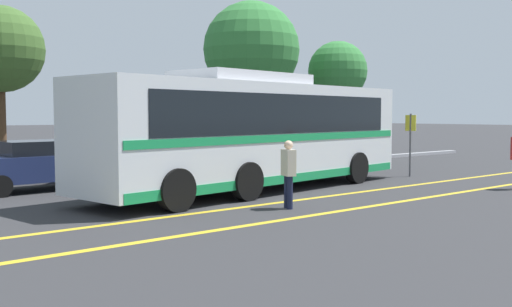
# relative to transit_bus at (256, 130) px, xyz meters

# --- Properties ---
(ground_plane) EXTENTS (220.00, 220.00, 0.00)m
(ground_plane) POSITION_rel_transit_bus_xyz_m (0.69, 0.31, -1.75)
(ground_plane) COLOR #2D2D30
(lane_strip_0) EXTENTS (31.29, 0.20, 0.01)m
(lane_strip_0) POSITION_rel_transit_bus_xyz_m (0.01, -2.20, -1.75)
(lane_strip_0) COLOR gold
(lane_strip_0) RESTS_ON ground_plane
(lane_strip_1) EXTENTS (31.29, 0.20, 0.01)m
(lane_strip_1) POSITION_rel_transit_bus_xyz_m (0.01, -4.08, -1.75)
(lane_strip_1) COLOR gold
(lane_strip_1) RESTS_ON ground_plane
(curb_strip) EXTENTS (39.29, 0.36, 0.15)m
(curb_strip) POSITION_rel_transit_bus_xyz_m (0.01, 5.65, -1.67)
(curb_strip) COLOR #99999E
(curb_strip) RESTS_ON ground_plane
(transit_bus) EXTENTS (11.80, 4.05, 3.37)m
(transit_bus) POSITION_rel_transit_bus_xyz_m (0.00, 0.00, 0.00)
(transit_bus) COLOR silver
(transit_bus) RESTS_ON ground_plane
(parked_car_1) EXTENTS (4.89, 2.16, 1.45)m
(parked_car_1) POSITION_rel_transit_bus_xyz_m (-4.72, 4.23, -1.00)
(parked_car_1) COLOR navy
(parked_car_1) RESTS_ON ground_plane
(parked_car_2) EXTENTS (4.00, 1.94, 1.22)m
(parked_car_2) POSITION_rel_transit_bus_xyz_m (0.94, 4.11, -1.11)
(parked_car_2) COLOR maroon
(parked_car_2) RESTS_ON ground_plane
(parked_car_3) EXTENTS (4.77, 1.94, 1.53)m
(parked_car_3) POSITION_rel_transit_bus_xyz_m (7.47, 4.22, -0.98)
(parked_car_3) COLOR black
(parked_car_3) RESTS_ON ground_plane
(pedestrian_1) EXTENTS (0.35, 0.47, 1.60)m
(pedestrian_1) POSITION_rel_transit_bus_xyz_m (-1.57, -3.04, -0.84)
(pedestrian_1) COLOR #191E38
(pedestrian_1) RESTS_ON ground_plane
(bus_stop_sign) EXTENTS (0.08, 0.40, 2.24)m
(bus_stop_sign) POSITION_rel_transit_bus_xyz_m (6.71, -0.56, -0.33)
(bus_stop_sign) COLOR #59595E
(bus_stop_sign) RESTS_ON ground_plane
(tree_1) EXTENTS (4.83, 4.83, 7.86)m
(tree_1) POSITION_rel_transit_bus_xyz_m (8.23, 10.06, 3.69)
(tree_1) COLOR #513823
(tree_1) RESTS_ON ground_plane
(tree_2) EXTENTS (3.25, 3.25, 6.28)m
(tree_2) POSITION_rel_transit_bus_xyz_m (-3.86, 10.24, 2.88)
(tree_2) COLOR #513823
(tree_2) RESTS_ON ground_plane
(tree_3) EXTENTS (3.22, 3.22, 6.18)m
(tree_3) POSITION_rel_transit_bus_xyz_m (13.41, 8.93, 2.80)
(tree_3) COLOR #513823
(tree_3) RESTS_ON ground_plane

